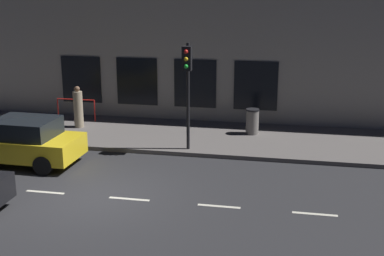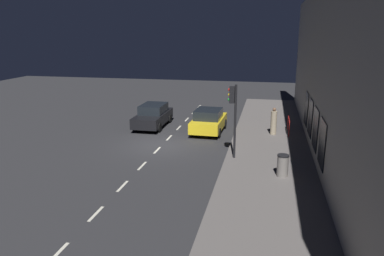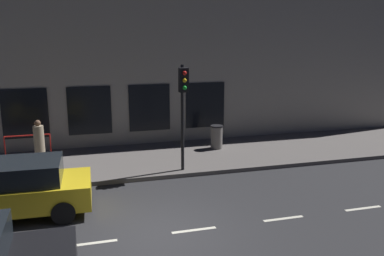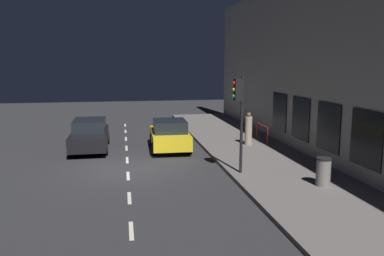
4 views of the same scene
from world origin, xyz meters
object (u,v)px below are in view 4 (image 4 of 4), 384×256
at_px(trash_bin, 323,172).
at_px(pedestrian_0, 248,130).
at_px(parked_car_1, 90,135).
at_px(parked_car_0, 170,135).
at_px(traffic_light, 239,104).

bearing_deg(trash_bin, pedestrian_0, 93.05).
bearing_deg(pedestrian_0, trash_bin, -95.83).
bearing_deg(pedestrian_0, parked_car_1, 164.67).
relative_size(parked_car_0, pedestrian_0, 2.29).
xyz_separation_m(parked_car_1, pedestrian_0, (8.34, -0.94, 0.16)).
relative_size(parked_car_1, trash_bin, 4.35).
height_order(traffic_light, parked_car_1, traffic_light).
distance_m(traffic_light, pedestrian_0, 5.85).
distance_m(traffic_light, parked_car_1, 8.90).
height_order(parked_car_1, trash_bin, parked_car_1).
relative_size(traffic_light, parked_car_0, 0.96).
distance_m(traffic_light, parked_car_0, 6.06).
xyz_separation_m(pedestrian_0, trash_bin, (0.38, -7.21, -0.29)).
xyz_separation_m(traffic_light, pedestrian_0, (2.14, 5.08, -1.96)).
xyz_separation_m(parked_car_0, pedestrian_0, (4.23, -0.19, 0.16)).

